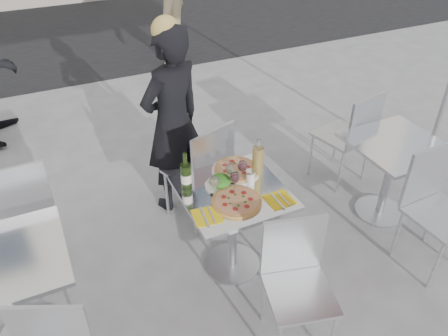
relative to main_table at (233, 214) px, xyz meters
name	(u,v)px	position (x,y,z in m)	size (l,w,h in m)	color
ground	(232,265)	(0.00, 0.00, -0.54)	(80.00, 80.00, 0.00)	slate
street_asphalt	(83,30)	(0.00, 6.50, -0.54)	(24.00, 5.00, 0.00)	black
main_table	(233,214)	(0.00, 0.00, 0.00)	(0.72, 0.72, 0.75)	#B7BABF
side_table_left	(11,283)	(-1.50, 0.00, 0.00)	(0.72, 0.72, 0.75)	#B7BABF
side_table_right	(392,164)	(1.50, 0.00, 0.00)	(0.72, 0.72, 0.75)	#B7BABF
chair_far	(204,167)	(0.02, 0.58, 0.04)	(0.57, 0.58, 0.98)	silver
chair_near	(296,274)	(0.12, -0.67, -0.01)	(0.49, 0.50, 0.89)	silver
side_chair_lfar	(21,206)	(-1.38, 0.68, 0.05)	(0.46, 0.47, 1.00)	silver
side_chair_rfar	(352,131)	(1.49, 0.53, 0.04)	(0.53, 0.54, 0.98)	silver
side_chair_rnear	(434,200)	(1.41, -0.53, 0.04)	(0.46, 0.47, 0.97)	silver
woman_diner	(173,123)	(-0.10, 0.95, 0.30)	(0.61, 0.40, 1.68)	black
pedestrian_b	(168,12)	(1.00, 4.25, 0.25)	(1.01, 0.58, 1.57)	#94835F
pizza_near	(237,201)	(-0.03, -0.12, 0.22)	(0.34, 0.34, 0.02)	tan
pizza_far	(236,170)	(0.12, 0.20, 0.23)	(0.36, 0.36, 0.03)	white
salad_plate	(220,182)	(-0.06, 0.09, 0.25)	(0.22, 0.22, 0.09)	white
wine_bottle	(186,175)	(-0.28, 0.17, 0.32)	(0.07, 0.08, 0.29)	#3A5A22
carafe	(258,160)	(0.25, 0.12, 0.33)	(0.08, 0.08, 0.29)	tan
sugar_shaker	(250,177)	(0.15, 0.03, 0.26)	(0.06, 0.06, 0.11)	white
wineglass_white_a	(214,182)	(-0.14, 0.02, 0.32)	(0.07, 0.07, 0.16)	white
wineglass_white_b	(230,170)	(0.02, 0.10, 0.32)	(0.07, 0.07, 0.16)	white
wineglass_red_a	(235,178)	(0.01, 0.00, 0.32)	(0.07, 0.07, 0.16)	white
wineglass_red_b	(242,166)	(0.12, 0.10, 0.32)	(0.07, 0.07, 0.16)	white
napkin_left	(207,216)	(-0.27, -0.17, 0.21)	(0.20, 0.20, 0.01)	yellow
napkin_right	(279,199)	(0.24, -0.22, 0.21)	(0.18, 0.20, 0.01)	yellow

